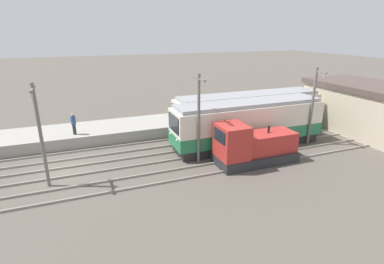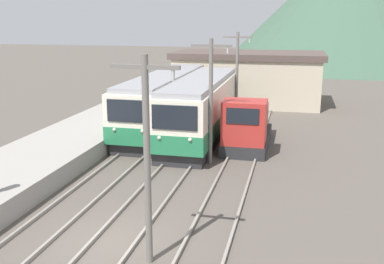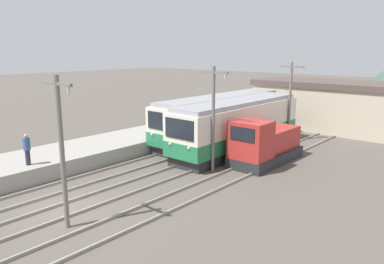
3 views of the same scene
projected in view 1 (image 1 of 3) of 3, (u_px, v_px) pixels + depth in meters
ground_plane at (64, 172)px, 19.89m from camera, size 200.00×200.00×0.00m
platform_left at (65, 136)px, 25.26m from camera, size 4.50×54.00×0.93m
track_left at (65, 156)px, 22.17m from camera, size 1.54×60.00×0.14m
track_center at (64, 172)px, 19.69m from camera, size 1.54×60.00×0.14m
track_right at (63, 194)px, 17.04m from camera, size 1.54×60.00×0.14m
commuter_train_left at (248, 115)px, 26.97m from camera, size 2.84×13.78×3.65m
commuter_train_center at (248, 125)px, 23.90m from camera, size 2.84×12.57×3.70m
shunting_locomotive at (252, 147)px, 20.92m from camera, size 2.40×5.86×3.00m
catenary_mast_near at (40, 132)px, 17.00m from camera, size 2.00×0.20×6.27m
catenary_mast_mid at (199, 115)px, 20.34m from camera, size 2.00×0.20×6.27m
catenary_mast_far at (313, 103)px, 23.68m from camera, size 2.00×0.20×6.27m
person_on_platform at (74, 123)px, 23.96m from camera, size 0.38×0.38×1.76m
station_building at (376, 110)px, 26.57m from camera, size 12.60×6.30×4.40m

